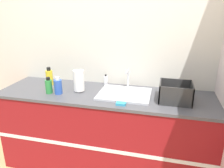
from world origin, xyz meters
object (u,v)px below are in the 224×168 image
(dish_rack, at_px, (175,94))
(bottle_blue, at_px, (58,86))
(sink, at_px, (125,93))
(bottle_green, at_px, (49,86))
(soap_dispenser, at_px, (106,80))
(paper_towel_roll, at_px, (79,81))
(bottle_yellow, at_px, (49,77))

(dish_rack, bearing_deg, bottle_blue, -175.54)
(sink, distance_m, bottle_blue, 0.70)
(bottle_green, height_order, bottle_blue, bottle_blue)
(dish_rack, distance_m, soap_dispenser, 0.83)
(bottle_green, bearing_deg, soap_dispenser, 37.38)
(paper_towel_roll, bearing_deg, dish_rack, -1.30)
(sink, relative_size, dish_rack, 1.73)
(bottle_green, relative_size, soap_dispenser, 1.36)
(dish_rack, xyz_separation_m, bottle_green, (-1.28, -0.10, 0.01))
(paper_towel_roll, relative_size, dish_rack, 0.76)
(sink, relative_size, bottle_green, 3.04)
(bottle_green, distance_m, bottle_blue, 0.10)
(sink, height_order, paper_towel_roll, paper_towel_roll)
(dish_rack, relative_size, bottle_yellow, 1.44)
(paper_towel_roll, relative_size, bottle_blue, 1.27)
(dish_rack, bearing_deg, sink, 174.58)
(sink, xyz_separation_m, bottle_yellow, (-0.91, 0.09, 0.08))
(dish_rack, bearing_deg, soap_dispenser, 159.44)
(paper_towel_roll, bearing_deg, soap_dispenser, 50.30)
(paper_towel_roll, distance_m, soap_dispenser, 0.35)
(bottle_yellow, height_order, soap_dispenser, bottle_yellow)
(sink, distance_m, dish_rack, 0.51)
(dish_rack, bearing_deg, paper_towel_roll, 178.70)
(sink, xyz_separation_m, bottle_green, (-0.78, -0.15, 0.06))
(bottle_blue, xyz_separation_m, soap_dispenser, (0.41, 0.38, -0.02))
(bottle_yellow, bearing_deg, bottle_blue, -45.38)
(paper_towel_roll, height_order, bottle_green, paper_towel_roll)
(bottle_green, distance_m, soap_dispenser, 0.64)
(dish_rack, bearing_deg, bottle_green, -175.51)
(paper_towel_roll, xyz_separation_m, bottle_green, (-0.29, -0.12, -0.04))
(paper_towel_roll, height_order, soap_dispenser, paper_towel_roll)
(paper_towel_roll, relative_size, bottle_yellow, 1.10)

